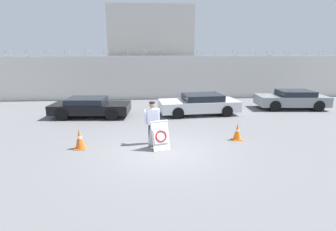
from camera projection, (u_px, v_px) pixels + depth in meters
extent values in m
plane|color=slate|center=(162.00, 151.00, 9.89)|extent=(90.00, 90.00, 0.00)
cube|color=silver|center=(154.00, 78.00, 20.28)|extent=(36.00, 0.30, 3.29)
torus|color=gray|center=(8.00, 53.00, 19.00)|extent=(0.47, 0.03, 0.47)
torus|color=gray|center=(28.00, 53.00, 19.11)|extent=(0.47, 0.03, 0.47)
torus|color=gray|center=(48.00, 53.00, 19.22)|extent=(0.47, 0.03, 0.47)
torus|color=gray|center=(68.00, 53.00, 19.34)|extent=(0.47, 0.03, 0.47)
torus|color=gray|center=(87.00, 53.00, 19.45)|extent=(0.47, 0.03, 0.47)
torus|color=gray|center=(106.00, 53.00, 19.56)|extent=(0.47, 0.03, 0.47)
torus|color=gray|center=(125.00, 53.00, 19.67)|extent=(0.47, 0.03, 0.47)
torus|color=gray|center=(144.00, 53.00, 19.78)|extent=(0.47, 0.03, 0.47)
torus|color=gray|center=(163.00, 53.00, 19.89)|extent=(0.47, 0.03, 0.47)
torus|color=gray|center=(181.00, 53.00, 20.00)|extent=(0.47, 0.03, 0.47)
torus|color=gray|center=(199.00, 53.00, 20.11)|extent=(0.47, 0.03, 0.47)
torus|color=gray|center=(217.00, 53.00, 20.22)|extent=(0.47, 0.03, 0.47)
torus|color=gray|center=(235.00, 53.00, 20.33)|extent=(0.47, 0.03, 0.47)
torus|color=gray|center=(252.00, 53.00, 20.44)|extent=(0.47, 0.03, 0.47)
torus|color=gray|center=(270.00, 53.00, 20.55)|extent=(0.47, 0.03, 0.47)
torus|color=gray|center=(287.00, 53.00, 20.66)|extent=(0.47, 0.03, 0.47)
torus|color=gray|center=(304.00, 53.00, 20.77)|extent=(0.47, 0.03, 0.47)
torus|color=gray|center=(321.00, 53.00, 20.88)|extent=(0.47, 0.03, 0.47)
cube|color=beige|center=(151.00, 51.00, 24.07)|extent=(6.92, 6.51, 7.23)
cube|color=white|center=(161.00, 136.00, 9.90)|extent=(0.75, 0.55, 1.06)
cube|color=white|center=(158.00, 134.00, 10.19)|extent=(0.75, 0.55, 1.06)
cube|color=white|center=(159.00, 121.00, 9.91)|extent=(0.69, 0.28, 0.05)
cube|color=white|center=(161.00, 136.00, 9.86)|extent=(0.59, 0.35, 0.54)
torus|color=red|center=(161.00, 136.00, 9.85)|extent=(0.48, 0.32, 0.44)
cylinder|color=#232838|center=(155.00, 134.00, 10.61)|extent=(0.15, 0.15, 0.81)
cylinder|color=#232838|center=(150.00, 134.00, 10.56)|extent=(0.15, 0.15, 0.81)
cube|color=silver|center=(152.00, 117.00, 10.42)|extent=(0.46, 0.30, 0.63)
sphere|color=#936B4C|center=(152.00, 105.00, 10.30)|extent=(0.22, 0.22, 0.22)
cylinder|color=silver|center=(159.00, 116.00, 10.49)|extent=(0.09, 0.09, 0.59)
cylinder|color=silver|center=(145.00, 117.00, 10.44)|extent=(0.16, 0.34, 0.58)
cylinder|color=black|center=(152.00, 102.00, 10.28)|extent=(0.23, 0.23, 0.05)
cube|color=orange|center=(237.00, 139.00, 11.13)|extent=(0.39, 0.39, 0.03)
cone|color=orange|center=(237.00, 131.00, 11.04)|extent=(0.33, 0.33, 0.68)
cylinder|color=white|center=(237.00, 130.00, 11.03)|extent=(0.17, 0.17, 0.10)
cube|color=orange|center=(80.00, 148.00, 10.11)|extent=(0.42, 0.42, 0.03)
cone|color=orange|center=(80.00, 138.00, 10.02)|extent=(0.36, 0.36, 0.76)
cylinder|color=white|center=(80.00, 137.00, 10.01)|extent=(0.18, 0.18, 0.11)
cylinder|color=black|center=(118.00, 107.00, 15.83)|extent=(0.72, 0.25, 0.71)
cylinder|color=black|center=(112.00, 114.00, 14.13)|extent=(0.72, 0.25, 0.71)
cylinder|color=black|center=(73.00, 107.00, 15.82)|extent=(0.72, 0.25, 0.71)
cylinder|color=black|center=(62.00, 114.00, 14.11)|extent=(0.72, 0.25, 0.71)
cube|color=black|center=(91.00, 108.00, 14.93)|extent=(4.46, 2.19, 0.52)
cube|color=black|center=(87.00, 101.00, 14.83)|extent=(2.20, 1.83, 0.32)
cylinder|color=black|center=(178.00, 113.00, 14.46)|extent=(0.67, 0.25, 0.65)
cylinder|color=black|center=(172.00, 106.00, 16.20)|extent=(0.67, 0.25, 0.65)
cylinder|color=black|center=(227.00, 111.00, 14.92)|extent=(0.67, 0.25, 0.65)
cylinder|color=black|center=(216.00, 105.00, 16.65)|extent=(0.67, 0.25, 0.65)
cube|color=silver|center=(198.00, 105.00, 15.51)|extent=(4.74, 2.31, 0.60)
cube|color=black|center=(202.00, 97.00, 15.43)|extent=(2.34, 1.91, 0.36)
cylinder|color=black|center=(275.00, 106.00, 16.22)|extent=(0.70, 0.26, 0.69)
cylinder|color=black|center=(265.00, 101.00, 17.87)|extent=(0.70, 0.26, 0.69)
cylinder|color=black|center=(319.00, 106.00, 16.20)|extent=(0.70, 0.26, 0.69)
cylinder|color=black|center=(305.00, 101.00, 17.85)|extent=(0.70, 0.26, 0.69)
cube|color=gray|center=(291.00, 100.00, 16.99)|extent=(4.50, 2.18, 0.62)
cube|color=black|center=(295.00, 93.00, 16.87)|extent=(2.23, 1.80, 0.33)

